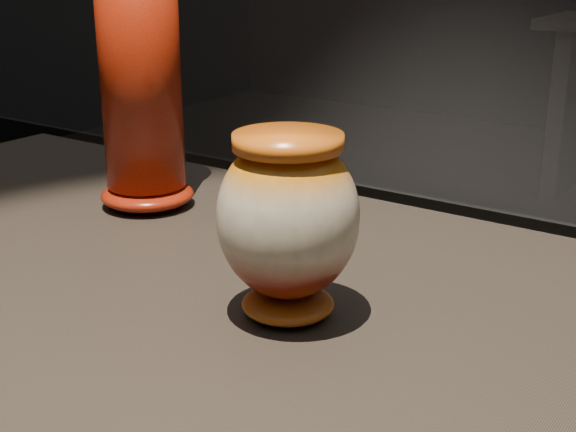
% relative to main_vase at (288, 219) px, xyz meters
% --- Properties ---
extents(main_vase, '(0.18, 0.18, 0.19)m').
position_rel_main_vase_xyz_m(main_vase, '(0.00, 0.00, 0.00)').
color(main_vase, maroon).
rests_on(main_vase, display_plinth).
extents(tall_vase, '(0.16, 0.16, 0.42)m').
position_rel_main_vase_xyz_m(tall_vase, '(-0.37, 0.18, 0.10)').
color(tall_vase, '#A71B0B').
rests_on(tall_vase, display_plinth).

